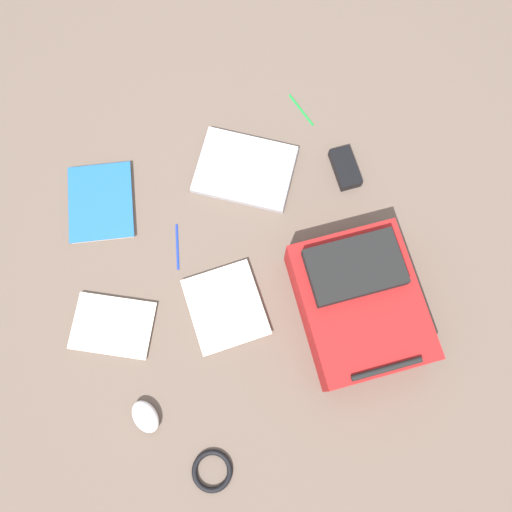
# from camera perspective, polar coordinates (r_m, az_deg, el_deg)

# --- Properties ---
(ground_plane) EXTENTS (3.58, 3.58, 0.00)m
(ground_plane) POSITION_cam_1_polar(r_m,az_deg,el_deg) (1.60, -1.10, -0.86)
(ground_plane) COLOR brown
(backpack) EXTENTS (0.38, 0.46, 0.19)m
(backpack) POSITION_cam_1_polar(r_m,az_deg,el_deg) (1.52, 11.22, -5.04)
(backpack) COLOR maroon
(backpack) RESTS_ON ground_plane
(laptop) EXTENTS (0.38, 0.36, 0.03)m
(laptop) POSITION_cam_1_polar(r_m,az_deg,el_deg) (1.69, -1.23, 9.53)
(laptop) COLOR #929296
(laptop) RESTS_ON ground_plane
(book_manual) EXTENTS (0.23, 0.26, 0.02)m
(book_manual) POSITION_cam_1_polar(r_m,az_deg,el_deg) (1.56, -3.35, -5.66)
(book_manual) COLOR silver
(book_manual) RESTS_ON ground_plane
(book_red) EXTENTS (0.29, 0.27, 0.01)m
(book_red) POSITION_cam_1_polar(r_m,az_deg,el_deg) (1.61, -15.48, -7.42)
(book_red) COLOR silver
(book_red) RESTS_ON ground_plane
(book_blue) EXTENTS (0.27, 0.30, 0.02)m
(book_blue) POSITION_cam_1_polar(r_m,az_deg,el_deg) (1.72, -16.69, 5.68)
(book_blue) COLOR silver
(book_blue) RESTS_ON ground_plane
(computer_mouse) EXTENTS (0.09, 0.11, 0.04)m
(computer_mouse) POSITION_cam_1_polar(r_m,az_deg,el_deg) (1.56, -12.09, -16.91)
(computer_mouse) COLOR silver
(computer_mouse) RESTS_ON ground_plane
(cable_coil) EXTENTS (0.11, 0.11, 0.02)m
(cable_coil) POSITION_cam_1_polar(r_m,az_deg,el_deg) (1.56, -4.86, -22.54)
(cable_coil) COLOR black
(cable_coil) RESTS_ON ground_plane
(power_brick) EXTENTS (0.09, 0.14, 0.04)m
(power_brick) POSITION_cam_1_polar(r_m,az_deg,el_deg) (1.71, 9.78, 9.51)
(power_brick) COLOR black
(power_brick) RESTS_ON ground_plane
(pen_black) EXTENTS (0.06, 0.14, 0.01)m
(pen_black) POSITION_cam_1_polar(r_m,az_deg,el_deg) (1.63, -8.67, 1.03)
(pen_black) COLOR #1933B2
(pen_black) RESTS_ON ground_plane
(pen_blue) EXTENTS (0.03, 0.14, 0.01)m
(pen_blue) POSITION_cam_1_polar(r_m,az_deg,el_deg) (1.81, 5.02, 15.77)
(pen_blue) COLOR #198C33
(pen_blue) RESTS_ON ground_plane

